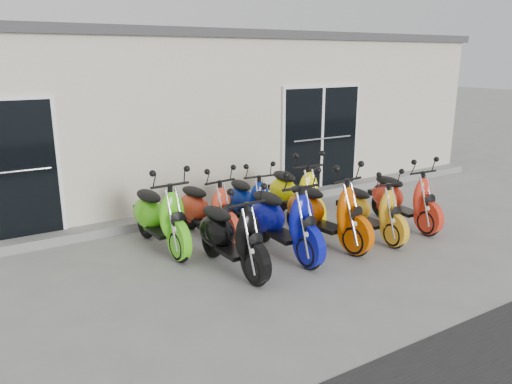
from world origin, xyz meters
TOP-DOWN VIEW (x-y plane):
  - ground at (0.00, 0.00)m, footprint 80.00×80.00m
  - building at (0.00, 5.20)m, footprint 14.00×6.00m
  - roof_cap at (0.00, 5.20)m, footprint 14.20×6.20m
  - front_step at (0.00, 2.02)m, footprint 14.00×0.40m
  - door_left at (-3.20, 2.17)m, footprint 1.07×0.08m
  - door_right at (2.60, 2.17)m, footprint 2.02×0.08m
  - scooter_front_black at (-1.02, -0.39)m, footprint 0.71×1.79m
  - scooter_front_blue at (-0.09, -0.29)m, footprint 0.70×1.90m
  - scooter_front_orange_a at (0.70, -0.29)m, footprint 0.90×1.95m
  - scooter_front_orange_b at (1.54, -0.44)m, footprint 0.67×1.66m
  - scooter_front_red at (2.44, -0.32)m, footprint 0.76×1.79m
  - scooter_back_green at (-1.55, 0.88)m, footprint 0.76×1.88m
  - scooter_back_red at (-0.72, 0.94)m, footprint 0.83×1.77m
  - scooter_back_blue at (0.09, 0.96)m, footprint 0.80×1.74m
  - scooter_back_yellow at (1.00, 0.89)m, footprint 0.83×1.87m

SIDE VIEW (x-z plane):
  - ground at x=0.00m, z-range 0.00..0.00m
  - front_step at x=0.00m, z-range 0.00..0.15m
  - scooter_front_orange_b at x=1.54m, z-range 0.00..1.21m
  - scooter_back_blue at x=0.09m, z-range 0.00..1.25m
  - scooter_back_red at x=-0.72m, z-range 0.00..1.26m
  - scooter_front_red at x=2.44m, z-range 0.00..1.29m
  - scooter_front_black at x=-1.02m, z-range 0.00..1.31m
  - scooter_back_yellow at x=1.00m, z-range 0.00..1.34m
  - scooter_back_green at x=-1.55m, z-range 0.00..1.37m
  - scooter_front_orange_a at x=0.70m, z-range 0.00..1.39m
  - scooter_front_blue at x=-0.09m, z-range 0.00..1.40m
  - door_left at x=-3.20m, z-range 0.15..2.37m
  - door_right at x=2.60m, z-range 0.15..2.37m
  - building at x=0.00m, z-range 0.00..3.20m
  - roof_cap at x=0.00m, z-range 3.20..3.36m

